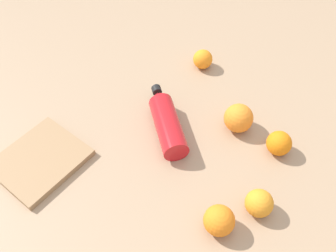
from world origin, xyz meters
The scene contains 8 objects.
ground_plane centered at (0.00, 0.00, 0.00)m, with size 2.40×2.40×0.00m, color #9E7F60.
water_bottle centered at (-0.03, -0.04, 0.03)m, with size 0.16×0.24×0.07m.
orange_0 centered at (0.07, 0.27, 0.04)m, with size 0.07×0.07×0.07m, color orange.
orange_1 centered at (-0.04, 0.29, 0.03)m, with size 0.07×0.07×0.07m, color orange.
orange_2 centered at (-0.21, 0.21, 0.03)m, with size 0.07×0.07×0.07m, color orange.
orange_3 centered at (-0.19, 0.08, 0.04)m, with size 0.08×0.08×0.08m, color orange.
orange_4 centered at (-0.29, -0.17, 0.03)m, with size 0.06×0.06×0.06m, color orange.
cutting_board centered at (0.30, -0.16, 0.01)m, with size 0.21×0.19×0.02m, color #99724C.
Camera 1 is at (0.39, 0.48, 0.80)m, focal length 39.57 mm.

